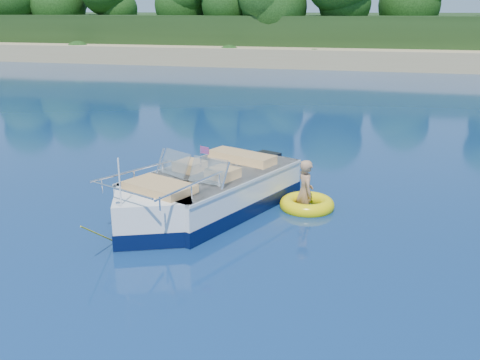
{
  "coord_description": "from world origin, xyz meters",
  "views": [
    {
      "loc": [
        5.42,
        -8.39,
        4.49
      ],
      "look_at": [
        2.57,
        2.64,
        0.85
      ],
      "focal_mm": 40.0,
      "sensor_mm": 36.0,
      "label": 1
    }
  ],
  "objects": [
    {
      "name": "ground",
      "position": [
        0.0,
        0.0,
        0.0
      ],
      "size": [
        160.0,
        160.0,
        0.0
      ],
      "primitive_type": "plane",
      "color": "#092344",
      "rests_on": "ground"
    },
    {
      "name": "tow_tube",
      "position": [
        3.99,
        3.49,
        0.09
      ],
      "size": [
        1.59,
        1.59,
        0.34
      ],
      "rotation": [
        0.0,
        0.0,
        0.26
      ],
      "color": "#FFE808",
      "rests_on": "ground"
    },
    {
      "name": "motorboat",
      "position": [
        1.69,
        2.58,
        0.4
      ],
      "size": [
        3.7,
        5.9,
        2.08
      ],
      "rotation": [
        0.0,
        0.0,
        -0.39
      ],
      "color": "white",
      "rests_on": "ground"
    },
    {
      "name": "boy",
      "position": [
        3.93,
        3.45,
        0.0
      ],
      "size": [
        0.76,
        0.96,
        1.73
      ],
      "primitive_type": "imported",
      "rotation": [
        0.0,
        -0.17,
        2.06
      ],
      "color": "tan",
      "rests_on": "ground"
    },
    {
      "name": "shoreline",
      "position": [
        0.0,
        63.77,
        0.98
      ],
      "size": [
        170.0,
        59.0,
        6.0
      ],
      "color": "tan",
      "rests_on": "ground"
    }
  ]
}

